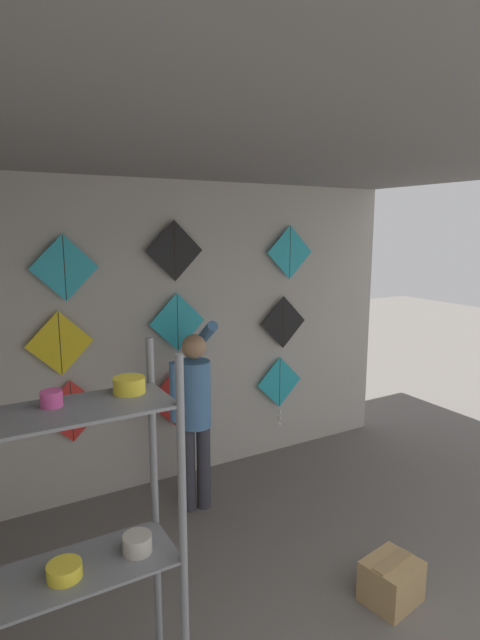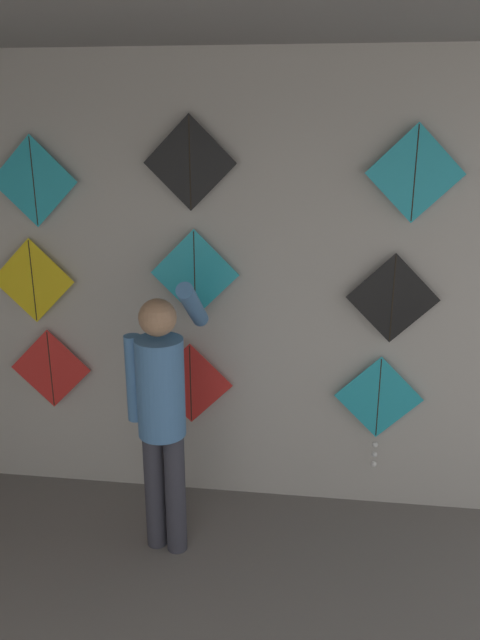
# 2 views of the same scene
# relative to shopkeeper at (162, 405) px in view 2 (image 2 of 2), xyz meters

# --- Properties ---
(back_panel) EXTENTS (4.77, 0.06, 2.80)m
(back_panel) POSITION_rel_shopkeeper_xyz_m (0.13, 0.63, 0.48)
(back_panel) COLOR #BCB7AD
(back_panel) RESTS_ON ground
(shopkeeper) EXTENTS (0.41, 0.53, 1.63)m
(shopkeeper) POSITION_rel_shopkeeper_xyz_m (0.00, 0.00, 0.00)
(shopkeeper) COLOR #383842
(shopkeeper) RESTS_ON ground
(kite_0) EXTENTS (0.54, 0.01, 0.54)m
(kite_0) POSITION_rel_shopkeeper_xyz_m (-0.88, 0.54, -0.06)
(kite_0) COLOR red
(kite_1) EXTENTS (0.54, 0.01, 0.54)m
(kite_1) POSITION_rel_shopkeeper_xyz_m (0.05, 0.54, -0.11)
(kite_1) COLOR red
(kite_2) EXTENTS (0.54, 0.04, 0.75)m
(kite_2) POSITION_rel_shopkeeper_xyz_m (1.23, 0.54, -0.18)
(kite_2) COLOR #28B2C6
(kite_3) EXTENTS (0.54, 0.01, 0.54)m
(kite_3) POSITION_rel_shopkeeper_xyz_m (-0.94, 0.54, 0.53)
(kite_3) COLOR yellow
(kite_4) EXTENTS (0.54, 0.01, 0.54)m
(kite_4) POSITION_rel_shopkeeper_xyz_m (0.09, 0.54, 0.61)
(kite_4) COLOR #28B2C6
(kite_5) EXTENTS (0.54, 0.01, 0.54)m
(kite_5) POSITION_rel_shopkeeper_xyz_m (1.26, 0.54, 0.50)
(kite_5) COLOR black
(kite_6) EXTENTS (0.54, 0.01, 0.54)m
(kite_6) POSITION_rel_shopkeeper_xyz_m (-0.87, 0.54, 1.14)
(kite_6) COLOR #28B2C6
(kite_7) EXTENTS (0.54, 0.01, 0.54)m
(kite_7) POSITION_rel_shopkeeper_xyz_m (0.08, 0.54, 1.26)
(kite_7) COLOR black
(kite_8) EXTENTS (0.54, 0.01, 0.54)m
(kite_8) POSITION_rel_shopkeeper_xyz_m (1.33, 0.54, 1.22)
(kite_8) COLOR #28B2C6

